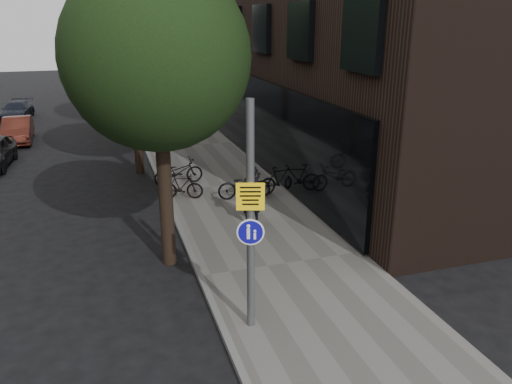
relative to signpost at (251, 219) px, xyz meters
name	(u,v)px	position (x,y,z in m)	size (l,w,h in m)	color
ground	(333,344)	(1.42, -0.97, -2.49)	(120.00, 120.00, 0.00)	black
sidewalk	(224,187)	(1.67, 9.03, -2.43)	(4.50, 60.00, 0.12)	slate
curb_edge	(164,193)	(-0.58, 9.03, -2.42)	(0.15, 60.00, 0.13)	slate
street_tree_near	(160,65)	(-1.11, 3.67, 2.62)	(4.40, 4.40, 7.50)	black
street_tree_mid	(132,46)	(-1.11, 12.17, 2.62)	(5.00, 5.00, 7.80)	black
street_tree_far	(119,38)	(-1.11, 21.17, 2.62)	(5.00, 5.00, 7.80)	black
signpost	(251,219)	(0.00, 0.00, 0.00)	(0.53, 0.19, 4.69)	#595B5E
pedestrian	(251,194)	(1.61, 5.25, -1.45)	(0.67, 0.44, 1.84)	black
parked_bike_facade_near	(244,185)	(2.02, 7.39, -1.88)	(0.65, 1.87, 0.98)	black
parked_bike_facade_far	(280,179)	(3.42, 7.61, -1.86)	(0.48, 1.70, 1.02)	black
parked_bike_curb_near	(179,172)	(0.07, 9.67, -1.87)	(0.67, 1.91, 1.00)	black
parked_bike_curb_far	(182,186)	(-0.08, 8.06, -1.91)	(0.43, 1.51, 0.91)	black
parked_car_mid	(18,130)	(-6.73, 19.57, -1.85)	(1.35, 3.87, 1.27)	#5C231A
parked_car_far	(17,110)	(-7.61, 26.39, -1.94)	(1.54, 3.79, 1.10)	black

